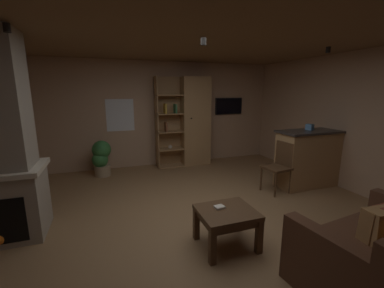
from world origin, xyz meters
name	(u,v)px	position (x,y,z in m)	size (l,w,h in m)	color
floor	(201,221)	(0.00, 0.00, -0.01)	(6.05, 6.06, 0.02)	olive
wall_back	(157,114)	(0.00, 3.06, 1.26)	(6.17, 0.06, 2.53)	tan
wall_right	(366,124)	(3.05, 0.00, 1.26)	(0.06, 6.06, 2.53)	tan
ceiling	(203,32)	(0.00, 0.00, 2.54)	(6.05, 6.06, 0.02)	brown
window_pane_back	(120,115)	(-0.87, 3.03, 1.28)	(0.63, 0.01, 0.75)	white
bookshelf_cabinet	(192,122)	(0.83, 2.79, 1.08)	(1.33, 0.41, 2.17)	#A87F51
kitchen_bar_counter	(312,158)	(2.57, 0.62, 0.55)	(1.46, 0.57, 1.10)	#A87F51
tissue_box	(310,127)	(2.50, 0.69, 1.15)	(0.12, 0.12, 0.11)	#598CBF
leather_couch	(383,255)	(1.18, -1.68, 0.31)	(1.64, 1.09, 0.84)	#4C2D1E
coffee_table	(227,217)	(0.07, -0.64, 0.37)	(0.66, 0.58, 0.46)	#4C331E
table_book_0	(219,207)	(0.01, -0.57, 0.47)	(0.11, 0.09, 0.03)	beige
dining_chair	(280,164)	(1.76, 0.55, 0.53)	(0.48, 0.48, 0.92)	#4C331E
potted_floor_plant	(101,157)	(-1.34, 2.55, 0.42)	(0.41, 0.41, 0.78)	#9E896B
wall_mounted_tv	(229,106)	(1.95, 3.00, 1.43)	(0.76, 0.06, 0.43)	black
track_light_spot_0	(7,28)	(-2.08, 0.13, 2.46)	(0.07, 0.07, 0.09)	black
track_light_spot_1	(204,41)	(0.06, 0.13, 2.46)	(0.07, 0.07, 0.09)	black
track_light_spot_2	(328,50)	(2.15, 0.12, 2.46)	(0.07, 0.07, 0.09)	black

